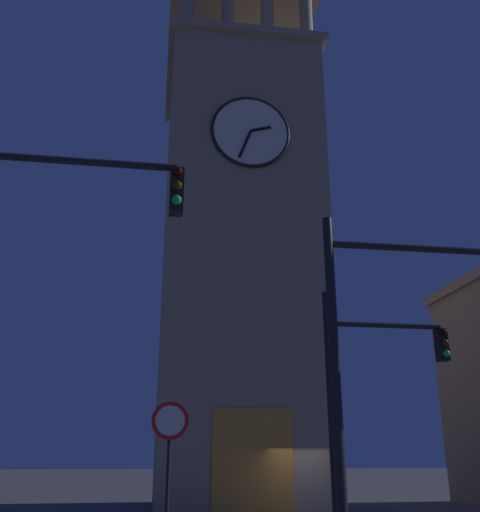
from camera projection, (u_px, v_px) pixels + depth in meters
The scene contains 4 objects.
clocktower at pixel (238, 258), 29.63m from camera, with size 8.12×9.02×29.11m.
traffic_signal_near at pixel (369, 385), 12.92m from camera, with size 2.95×0.41×5.79m.
traffic_signal_mid at pixel (409, 336), 9.33m from camera, with size 4.01×0.41×5.97m.
no_horn_sign at pixel (170, 436), 11.94m from camera, with size 0.78×0.14×3.25m.
Camera 1 is at (5.84, 22.15, 2.13)m, focal length 40.49 mm.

